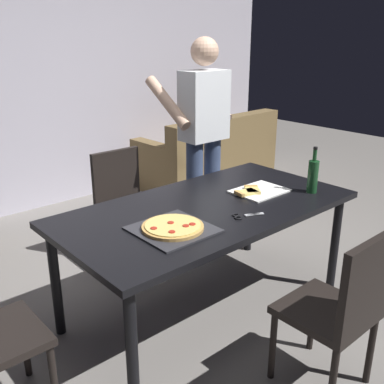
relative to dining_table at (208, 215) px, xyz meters
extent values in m
plane|color=gray|center=(0.00, 0.00, -0.68)|extent=(12.00, 12.00, 0.00)
cube|color=#BCB7C6|center=(0.00, 2.60, 0.72)|extent=(6.40, 0.10, 2.80)
cube|color=black|center=(0.00, 0.00, 0.05)|extent=(1.89, 0.98, 0.04)
cylinder|color=black|center=(-0.87, -0.41, -0.33)|extent=(0.06, 0.06, 0.71)
cylinder|color=black|center=(0.87, -0.41, -0.33)|extent=(0.06, 0.06, 0.71)
cylinder|color=black|center=(-0.87, 0.41, -0.33)|extent=(0.06, 0.06, 0.71)
cylinder|color=black|center=(0.87, 0.41, -0.33)|extent=(0.06, 0.06, 0.71)
cube|color=black|center=(0.00, -0.89, -0.25)|extent=(0.42, 0.42, 0.04)
cube|color=black|center=(0.00, -1.08, -0.01)|extent=(0.42, 0.04, 0.45)
cylinder|color=black|center=(0.18, -0.71, -0.48)|extent=(0.04, 0.04, 0.41)
cylinder|color=black|center=(-0.18, -0.71, -0.48)|extent=(0.04, 0.04, 0.41)
cylinder|color=black|center=(0.18, -1.07, -0.48)|extent=(0.04, 0.04, 0.41)
cylinder|color=black|center=(-0.18, -1.07, -0.48)|extent=(0.04, 0.04, 0.41)
cube|color=black|center=(0.00, 0.89, -0.25)|extent=(0.42, 0.42, 0.04)
cube|color=black|center=(0.00, 1.08, -0.01)|extent=(0.42, 0.04, 0.45)
cylinder|color=black|center=(-0.18, 0.71, -0.48)|extent=(0.04, 0.04, 0.41)
cylinder|color=black|center=(0.18, 0.71, -0.48)|extent=(0.04, 0.04, 0.41)
cylinder|color=black|center=(-0.18, 1.07, -0.48)|extent=(0.04, 0.04, 0.41)
cylinder|color=black|center=(0.18, 1.07, -0.48)|extent=(0.04, 0.04, 0.41)
cylinder|color=black|center=(-1.17, -0.18, -0.48)|extent=(0.04, 0.04, 0.41)
cylinder|color=black|center=(-1.17, 0.18, -0.48)|extent=(0.04, 0.04, 0.41)
cube|color=brown|center=(1.90, 2.05, -0.48)|extent=(1.72, 0.90, 0.40)
cube|color=brown|center=(1.91, 1.73, -0.06)|extent=(1.71, 0.25, 0.45)
cube|color=brown|center=(2.67, 2.07, -0.18)|extent=(0.19, 0.85, 0.20)
cube|color=brown|center=(1.13, 2.03, -0.18)|extent=(0.19, 0.85, 0.20)
cylinder|color=#38476B|center=(0.74, 0.74, -0.21)|extent=(0.14, 0.14, 0.95)
cylinder|color=#38476B|center=(0.54, 0.74, -0.21)|extent=(0.14, 0.14, 0.95)
cube|color=white|center=(0.64, 0.74, 0.54)|extent=(0.38, 0.22, 0.55)
sphere|color=#E0B293|center=(0.64, 0.74, 0.96)|extent=(0.22, 0.22, 0.22)
cylinder|color=#E0B293|center=(0.87, 0.92, 0.57)|extent=(0.09, 0.50, 0.39)
cylinder|color=#E0B293|center=(0.41, 0.92, 0.57)|extent=(0.09, 0.50, 0.39)
cube|color=#2D2D33|center=(-0.40, -0.15, 0.07)|extent=(0.40, 0.40, 0.01)
cylinder|color=tan|center=(-0.40, -0.15, 0.08)|extent=(0.34, 0.34, 0.02)
cylinder|color=#EACC6B|center=(-0.40, -0.15, 0.10)|extent=(0.31, 0.31, 0.01)
cylinder|color=#B22819|center=(-0.36, -0.21, 0.10)|extent=(0.04, 0.04, 0.00)
cylinder|color=#B22819|center=(-0.51, -0.12, 0.10)|extent=(0.04, 0.04, 0.00)
cylinder|color=#B22819|center=(-0.46, -0.22, 0.10)|extent=(0.04, 0.04, 0.00)
cylinder|color=#B22819|center=(-0.32, -0.21, 0.10)|extent=(0.04, 0.04, 0.00)
cylinder|color=#B22819|center=(-0.39, -0.12, 0.10)|extent=(0.04, 0.04, 0.00)
cube|color=white|center=(0.45, -0.04, 0.07)|extent=(0.36, 0.28, 0.01)
cube|color=#EACC6B|center=(0.39, -0.02, 0.08)|extent=(0.16, 0.17, 0.02)
cube|color=tan|center=(0.43, 0.02, 0.09)|extent=(0.09, 0.07, 0.02)
cube|color=#EACC6B|center=(0.33, -0.03, 0.08)|extent=(0.15, 0.12, 0.02)
cube|color=tan|center=(0.27, -0.02, 0.09)|extent=(0.04, 0.09, 0.02)
cylinder|color=#194723|center=(0.70, -0.28, 0.18)|extent=(0.07, 0.07, 0.22)
cylinder|color=#194723|center=(0.70, -0.28, 0.33)|extent=(0.03, 0.03, 0.08)
cylinder|color=black|center=(0.70, -0.28, 0.37)|extent=(0.03, 0.03, 0.02)
cube|color=silver|center=(0.10, -0.30, 0.07)|extent=(0.12, 0.05, 0.01)
cube|color=silver|center=(0.10, -0.30, 0.07)|extent=(0.11, 0.07, 0.01)
torus|color=black|center=(0.01, -0.23, 0.07)|extent=(0.06, 0.06, 0.01)
torus|color=black|center=(-0.01, -0.27, 0.07)|extent=(0.06, 0.06, 0.01)
camera|label=1|loc=(-1.79, -1.90, 1.09)|focal=41.78mm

